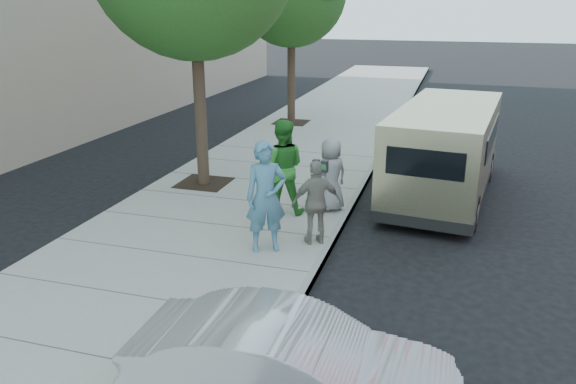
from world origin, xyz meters
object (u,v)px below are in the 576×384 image
Objects in this scene: sedan at (291,369)px; person_green_shirt at (282,167)px; person_gray_shirt at (331,175)px; person_striped_polo at (316,203)px; van at (445,149)px; person_officer at (266,197)px; parking_meter at (320,180)px.

person_green_shirt is (-1.87, 5.67, 0.54)m from sedan.
sedan is at bearing 52.16° from person_gray_shirt.
person_green_shirt is 1.72m from person_striped_polo.
van is 3.05m from person_gray_shirt.
person_officer is 1.27× the size of person_striped_polo.
person_officer is at bearing -114.82° from parking_meter.
person_gray_shirt is (-0.05, 1.21, -0.25)m from parking_meter.
parking_meter is 1.26m from person_green_shirt.
sedan is 2.32× the size of person_gray_shirt.
van reaches higher than parking_meter.
person_officer is 1.00× the size of person_green_shirt.
sedan is 1.83× the size of person_officer.
person_officer is at bearing 4.80° from person_striped_polo.
person_officer is at bearing 87.26° from person_green_shirt.
person_green_shirt is 1.27× the size of person_striped_polo.
parking_meter is 3.93m from van.
person_striped_polo is (-0.80, 4.33, 0.34)m from sedan.
parking_meter is 5.00m from sedan.
person_gray_shirt reaches higher than parking_meter.
parking_meter is 0.72× the size of person_officer.
person_officer is 2.41m from person_gray_shirt.
parking_meter is 0.62m from person_striped_polo.
van is 4.37m from person_striped_polo.
parking_meter is 1.23m from person_gray_shirt.
person_gray_shirt is at bearing -115.95° from person_striped_polo.
person_officer is at bearing 27.82° from person_gray_shirt.
person_officer is at bearing -116.91° from van.
van reaches higher than person_striped_polo.
person_striped_polo is (0.13, -1.77, 0.00)m from person_gray_shirt.
person_gray_shirt reaches higher than sedan.
person_green_shirt reaches higher than person_striped_polo.
van is 4.04m from person_green_shirt.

